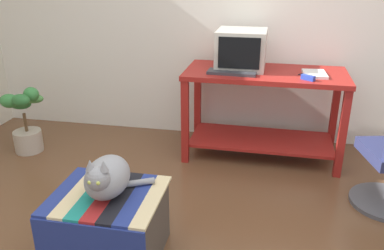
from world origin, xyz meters
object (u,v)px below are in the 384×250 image
keyboard (232,72)px  stapler (308,78)px  potted_plant (25,121)px  ottoman_with_blanket (109,225)px  tv_monitor (241,50)px  book (315,74)px  desk (264,99)px  cat (107,177)px

keyboard → stapler: (0.60, -0.07, 0.01)m
keyboard → potted_plant: (-1.85, -0.19, -0.50)m
keyboard → ottoman_with_blanket: (-0.55, -1.41, -0.58)m
tv_monitor → book: size_ratio=1.66×
potted_plant → desk: bearing=8.9°
keyboard → book: (0.66, 0.09, -0.00)m
keyboard → ottoman_with_blanket: 1.62m
book → cat: bearing=-132.2°
desk → tv_monitor: tv_monitor is taller
book → stapler: (-0.06, -0.16, 0.01)m
ottoman_with_blanket → cat: bearing=-23.5°
desk → keyboard: bearing=-152.2°
desk → keyboard: 0.40m
ottoman_with_blanket → stapler: stapler is taller
cat → book: bearing=48.6°
cat → potted_plant: size_ratio=0.62×
tv_monitor → book: 0.64m
keyboard → tv_monitor: bearing=79.8°
book → desk: bearing=169.0°
book → potted_plant: book is taller
desk → tv_monitor: bearing=162.4°
desk → stapler: bearing=-31.9°
book → ottoman_with_blanket: bearing=-132.6°
desk → ottoman_with_blanket: desk is taller
tv_monitor → cat: tv_monitor is taller
keyboard → stapler: 0.61m
desk → book: bearing=-6.8°
tv_monitor → ottoman_with_blanket: 1.87m
potted_plant → stapler: size_ratio=5.58×
keyboard → potted_plant: size_ratio=0.65×
tv_monitor → stapler: tv_monitor is taller
tv_monitor → cat: size_ratio=1.10×
book → ottoman_with_blanket: size_ratio=0.41×
keyboard → desk: bearing=30.8°
tv_monitor → cat: bearing=-109.2°
desk → keyboard: keyboard is taller
cat → stapler: (1.14, 1.34, 0.27)m
book → cat: (-1.20, -1.50, -0.26)m
potted_plant → stapler: stapler is taller
potted_plant → stapler: 2.50m
tv_monitor → potted_plant: 2.05m
stapler → potted_plant: bearing=128.6°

